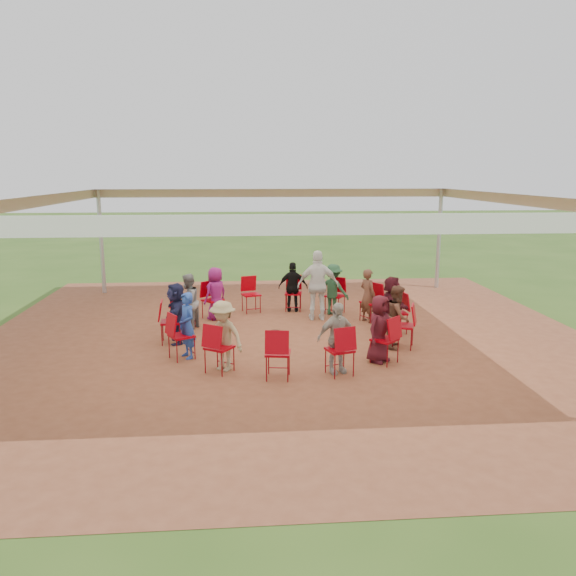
{
  "coord_description": "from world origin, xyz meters",
  "views": [
    {
      "loc": [
        -0.89,
        -11.5,
        3.46
      ],
      "look_at": [
        0.04,
        0.3,
        1.03
      ],
      "focal_mm": 35.0,
      "sensor_mm": 36.0,
      "label": 1
    }
  ],
  "objects": [
    {
      "name": "ground",
      "position": [
        0.0,
        0.0,
        0.0
      ],
      "size": [
        80.0,
        80.0,
        0.0
      ],
      "primitive_type": "plane",
      "color": "#315119",
      "rests_on": "ground"
    },
    {
      "name": "dirt_patch",
      "position": [
        0.0,
        0.0,
        0.01
      ],
      "size": [
        13.0,
        13.0,
        0.0
      ],
      "primitive_type": "plane",
      "color": "brown",
      "rests_on": "ground"
    },
    {
      "name": "tent",
      "position": [
        0.0,
        0.0,
        2.37
      ],
      "size": [
        10.33,
        10.33,
        3.0
      ],
      "color": "#B2B2B7",
      "rests_on": "ground"
    },
    {
      "name": "chair_0",
      "position": [
        2.42,
        0.2,
        0.45
      ],
      "size": [
        0.47,
        0.45,
        0.9
      ],
      "primitive_type": null,
      "rotation": [
        0.0,
        0.0,
        1.65
      ],
      "color": "#9E000B",
      "rests_on": "ground"
    },
    {
      "name": "chair_1",
      "position": [
        2.09,
        1.23,
        0.45
      ],
      "size": [
        0.59,
        0.58,
        0.9
      ],
      "primitive_type": null,
      "rotation": [
        0.0,
        0.0,
        2.1
      ],
      "color": "#9E000B",
      "rests_on": "ground"
    },
    {
      "name": "chair_2",
      "position": [
        1.35,
        2.01,
        0.45
      ],
      "size": [
        0.59,
        0.6,
        0.9
      ],
      "primitive_type": null,
      "rotation": [
        0.0,
        0.0,
        2.55
      ],
      "color": "#9E000B",
      "rests_on": "ground"
    },
    {
      "name": "chair_3",
      "position": [
        0.34,
        2.4,
        0.45
      ],
      "size": [
        0.48,
        0.5,
        0.9
      ],
      "primitive_type": null,
      "rotation": [
        0.0,
        0.0,
        3.0
      ],
      "color": "#9E000B",
      "rests_on": "ground"
    },
    {
      "name": "chair_4",
      "position": [
        -0.73,
        2.31,
        0.45
      ],
      "size": [
        0.53,
        0.55,
        0.9
      ],
      "primitive_type": null,
      "rotation": [
        0.0,
        0.0,
        -2.84
      ],
      "color": "#9E000B",
      "rests_on": "ground"
    },
    {
      "name": "chair_5",
      "position": [
        -1.66,
        1.77,
        0.45
      ],
      "size": [
        0.61,
        0.61,
        0.9
      ],
      "primitive_type": null,
      "rotation": [
        0.0,
        0.0,
        -2.39
      ],
      "color": "#9E000B",
      "rests_on": "ground"
    },
    {
      "name": "chair_6",
      "position": [
        -2.26,
        0.87,
        0.45
      ],
      "size": [
        0.56,
        0.55,
        0.9
      ],
      "primitive_type": null,
      "rotation": [
        0.0,
        0.0,
        -1.94
      ],
      "color": "#9E000B",
      "rests_on": "ground"
    },
    {
      "name": "chair_7",
      "position": [
        -2.42,
        -0.2,
        0.45
      ],
      "size": [
        0.47,
        0.45,
        0.9
      ],
      "primitive_type": null,
      "rotation": [
        0.0,
        0.0,
        -1.49
      ],
      "color": "#9E000B",
      "rests_on": "ground"
    },
    {
      "name": "chair_8",
      "position": [
        -2.09,
        -1.23,
        0.45
      ],
      "size": [
        0.59,
        0.58,
        0.9
      ],
      "primitive_type": null,
      "rotation": [
        0.0,
        0.0,
        -1.04
      ],
      "color": "#9E000B",
      "rests_on": "ground"
    },
    {
      "name": "chair_9",
      "position": [
        -1.35,
        -2.01,
        0.45
      ],
      "size": [
        0.59,
        0.6,
        0.9
      ],
      "primitive_type": null,
      "rotation": [
        0.0,
        0.0,
        -0.59
      ],
      "color": "#9E000B",
      "rests_on": "ground"
    },
    {
      "name": "chair_10",
      "position": [
        -0.34,
        -2.4,
        0.45
      ],
      "size": [
        0.48,
        0.5,
        0.9
      ],
      "primitive_type": null,
      "rotation": [
        0.0,
        0.0,
        -0.14
      ],
      "color": "#9E000B",
      "rests_on": "ground"
    },
    {
      "name": "chair_11",
      "position": [
        0.73,
        -2.31,
        0.45
      ],
      "size": [
        0.53,
        0.55,
        0.9
      ],
      "primitive_type": null,
      "rotation": [
        0.0,
        0.0,
        0.31
      ],
      "color": "#9E000B",
      "rests_on": "ground"
    },
    {
      "name": "chair_12",
      "position": [
        1.66,
        -1.77,
        0.45
      ],
      "size": [
        0.61,
        0.61,
        0.9
      ],
      "primitive_type": null,
      "rotation": [
        0.0,
        0.0,
        0.76
      ],
      "color": "#9E000B",
      "rests_on": "ground"
    },
    {
      "name": "chair_13",
      "position": [
        2.26,
        -0.87,
        0.45
      ],
      "size": [
        0.56,
        0.55,
        0.9
      ],
      "primitive_type": null,
      "rotation": [
        0.0,
        0.0,
        1.2
      ],
      "color": "#9E000B",
      "rests_on": "ground"
    },
    {
      "name": "person_seated_0",
      "position": [
        2.3,
        0.19,
        0.64
      ],
      "size": [
        0.53,
        1.2,
        1.26
      ],
      "primitive_type": "imported",
      "rotation": [
        0.0,
        0.0,
        1.65
      ],
      "color": "#44101A",
      "rests_on": "ground"
    },
    {
      "name": "person_seated_1",
      "position": [
        1.99,
        1.17,
        0.64
      ],
      "size": [
        0.49,
        0.55,
        1.26
      ],
      "primitive_type": "imported",
      "rotation": [
        0.0,
        0.0,
        2.1
      ],
      "color": "brown",
      "rests_on": "ground"
    },
    {
      "name": "person_seated_2",
      "position": [
        1.29,
        1.91,
        0.64
      ],
      "size": [
        0.9,
        0.79,
        1.26
      ],
      "primitive_type": "imported",
      "rotation": [
        0.0,
        0.0,
        2.55
      ],
      "color": "#20472B",
      "rests_on": "ground"
    },
    {
      "name": "person_seated_3",
      "position": [
        0.33,
        2.28,
        0.64
      ],
      "size": [
        0.79,
        0.48,
        1.26
      ],
      "primitive_type": "imported",
      "rotation": [
        0.0,
        0.0,
        3.0
      ],
      "color": "black",
      "rests_on": "ground"
    },
    {
      "name": "person_seated_4",
      "position": [
        -1.58,
        1.68,
        0.64
      ],
      "size": [
        0.69,
        0.67,
        1.26
      ],
      "primitive_type": "imported",
      "rotation": [
        0.0,
        0.0,
        -2.39
      ],
      "color": "#7D155F",
      "rests_on": "ground"
    },
    {
      "name": "person_seated_5",
      "position": [
        -2.15,
        0.83,
        0.64
      ],
      "size": [
        0.55,
        0.7,
        1.26
      ],
      "primitive_type": "imported",
      "rotation": [
        0.0,
        0.0,
        -1.94
      ],
      "color": "slate",
      "rests_on": "ground"
    },
    {
      "name": "person_seated_6",
      "position": [
        -2.3,
        -0.19,
        0.64
      ],
      "size": [
        0.53,
        1.2,
        1.26
      ],
      "primitive_type": "imported",
      "rotation": [
        0.0,
        0.0,
        -1.49
      ],
      "color": "#1A1D3F",
      "rests_on": "ground"
    },
    {
      "name": "person_seated_7",
      "position": [
        -1.99,
        -1.17,
        0.64
      ],
      "size": [
        0.49,
        0.55,
        1.26
      ],
      "primitive_type": "imported",
      "rotation": [
        0.0,
        0.0,
        -1.04
      ],
      "color": "#2648A3",
      "rests_on": "ground"
    },
    {
      "name": "person_seated_8",
      "position": [
        -1.29,
        -1.91,
        0.64
      ],
      "size": [
        0.9,
        0.79,
        1.26
      ],
      "primitive_type": "imported",
      "rotation": [
        0.0,
        0.0,
        -0.59
      ],
      "color": "tan",
      "rests_on": "ground"
    },
    {
      "name": "person_seated_9",
      "position": [
        0.7,
        -2.2,
        0.64
      ],
      "size": [
        0.82,
        0.58,
        1.26
      ],
      "primitive_type": "imported",
      "rotation": [
        0.0,
        0.0,
        0.31
      ],
      "color": "#A8A095",
      "rests_on": "ground"
    },
    {
      "name": "person_seated_10",
      "position": [
        1.58,
        -1.68,
        0.64
      ],
      "size": [
        0.69,
        0.67,
        1.26
      ],
      "primitive_type": "imported",
      "rotation": [
        0.0,
        0.0,
        0.76
      ],
      "color": "#44101A",
      "rests_on": "ground"
    },
    {
      "name": "person_seated_11",
      "position": [
        2.15,
        -0.83,
        0.64
      ],
      "size": [
        0.55,
        0.7,
        1.26
      ],
      "primitive_type": "imported",
      "rotation": [
        0.0,
        0.0,
        1.2
      ],
      "color": "brown",
      "rests_on": "ground"
    },
    {
      "name": "standing_person",
      "position": [
        0.85,
        1.45,
        0.84
      ],
      "size": [
        1.0,
        0.55,
        1.67
      ],
      "primitive_type": "imported",
      "rotation": [
        0.0,
        0.0,
        3.1
      ],
      "color": "silver",
      "rests_on": "ground"
    },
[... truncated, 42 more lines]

